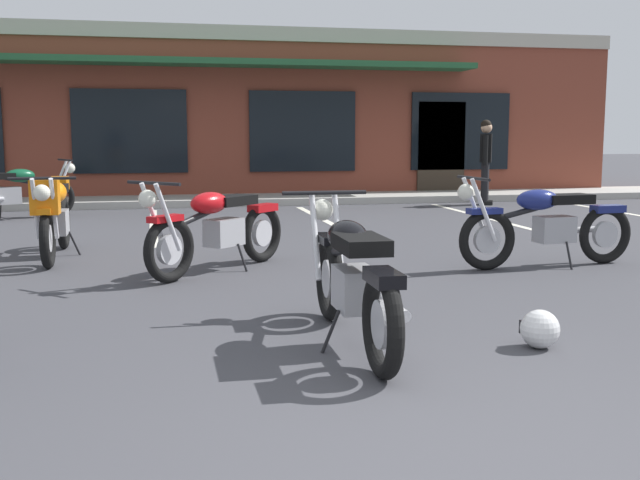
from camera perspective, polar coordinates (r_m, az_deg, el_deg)
name	(u,v)px	position (r m, az deg, el deg)	size (l,w,h in m)	color
ground_plane	(304,286)	(7.19, -1.21, -3.43)	(80.00, 80.00, 0.00)	#3D3D42
sidewalk_kerb	(222,200)	(15.80, -7.26, 2.98)	(22.00, 1.80, 0.14)	#A8A59E
brick_storefront_building	(208,117)	(19.43, -8.30, 9.02)	(17.92, 7.07, 3.62)	brown
painted_stall_lines	(242,223)	(12.24, -5.80, 1.26)	(13.81, 4.80, 0.01)	silver
motorcycle_foreground_classic	(352,277)	(5.16, 2.37, -2.74)	(0.66, 2.11, 0.98)	black
motorcycle_red_sportbike	(54,213)	(9.12, -19.11, 1.91)	(0.66, 2.11, 0.98)	black
motorcycle_black_cruiser	(546,224)	(8.50, 16.40, 1.17)	(2.11, 0.66, 0.98)	black
motorcycle_silver_naked	(217,227)	(7.92, -7.61, 0.94)	(1.66, 1.64, 0.98)	black
motorcycle_blue_standard	(13,191)	(13.63, -21.75, 3.36)	(1.96, 1.18, 0.98)	black
person_in_black_shirt	(486,157)	(15.64, 12.17, 6.05)	(0.39, 0.58, 1.68)	black
helmet_on_pavement	(540,329)	(5.33, 15.96, -6.35)	(0.26, 0.26, 0.26)	silver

